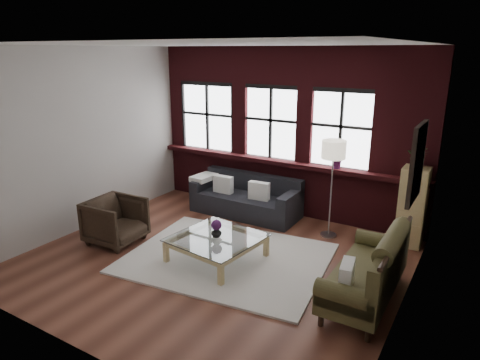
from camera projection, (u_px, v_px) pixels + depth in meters
The scene contains 26 objects.
floor at pixel (215, 259), 6.67m from camera, with size 5.50×5.50×0.00m, color #562B1F.
ceiling at pixel (211, 44), 5.74m from camera, with size 5.50×5.50×0.00m, color white.
wall_back at pixel (286, 132), 8.26m from camera, with size 5.50×5.50×0.00m, color #AFAAA3.
wall_front at pixel (67, 214), 4.15m from camera, with size 5.50×5.50×0.00m, color #AFAAA3.
wall_left at pixel (85, 140), 7.56m from camera, with size 5.00×5.00×0.00m, color #AFAAA3.
wall_right at pixel (413, 190), 4.85m from camera, with size 5.00×5.00×0.00m, color #AFAAA3.
brick_backwall at pixel (285, 133), 8.21m from camera, with size 5.50×0.12×3.20m, color #420F14, non-canonical shape.
sill_ledge at pixel (282, 162), 8.30m from camera, with size 5.50×0.30×0.08m, color #420F14.
window_left at pixel (208, 118), 9.06m from camera, with size 1.38×0.10×1.50m, color black, non-canonical shape.
window_mid at pixel (271, 124), 8.32m from camera, with size 1.38×0.10×1.50m, color black, non-canonical shape.
window_right at pixel (341, 130), 7.63m from camera, with size 1.38×0.10×1.50m, color black, non-canonical shape.
wall_poster at pixel (417, 163), 5.04m from camera, with size 0.05×0.74×0.94m, color black, non-canonical shape.
shag_rug at pixel (227, 258), 6.68m from camera, with size 3.00×2.36×0.03m, color beige.
dark_sofa at pixel (246, 196), 8.39m from camera, with size 2.12×0.86×0.77m, color black, non-canonical shape.
pillow_a at pixel (223, 184), 8.48m from camera, with size 0.40×0.14×0.34m, color white.
pillow_b at pixel (259, 191), 8.08m from camera, with size 0.40×0.14×0.34m, color white.
vintage_settee at pixel (366, 266), 5.44m from camera, with size 0.82×1.84×0.98m, color #464020, non-canonical shape.
pillow_settee at pixel (347, 276), 4.99m from camera, with size 0.14×0.38×0.34m, color white.
armchair at pixel (116, 221), 7.15m from camera, with size 0.82×0.84×0.77m, color black.
coffee_table at pixel (217, 249), 6.58m from camera, with size 1.21×1.21×0.41m, color tan, non-canonical shape.
vase at pixel (217, 232), 6.49m from camera, with size 0.16×0.16×0.17m, color #B2B2B2.
flowers at pixel (216, 225), 6.46m from camera, with size 0.16×0.16×0.16m, color #5B2162.
drawer_chest at pixel (412, 207), 6.99m from camera, with size 0.41×0.41×1.33m, color tan.
potted_plant_top at pixel (419, 157), 6.75m from camera, with size 0.32×0.28×0.36m, color #2D5923.
floor_lamp at pixel (331, 185), 7.25m from camera, with size 0.40×0.40×1.85m, color #A5A5A8, non-canonical shape.
sill_plant at pixel (339, 158), 7.65m from camera, with size 0.22×0.17×0.39m, color #5B2162.
Camera 1 is at (3.44, -4.96, 3.13)m, focal length 32.00 mm.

